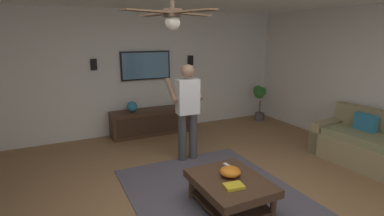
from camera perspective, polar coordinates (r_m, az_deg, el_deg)
The scene contains 16 objects.
ground_plane at distance 3.88m, azimuth 3.13°, elevation -18.71°, with size 8.47×8.47×0.00m, color olive.
wall_back_tv at distance 6.45m, azimuth -11.46°, elevation 6.65°, with size 0.10×7.25×2.62m, color silver.
area_rug at distance 4.03m, azimuth 5.61°, elevation -17.31°, with size 2.92×2.15×0.01m, color #514C56.
couch at distance 5.64m, azimuth 32.22°, elevation -6.64°, with size 1.95×0.97×0.87m.
coffee_table at distance 3.74m, azimuth 7.37°, elevation -14.88°, with size 1.00×0.80×0.40m.
media_console at distance 6.42m, azimuth -7.91°, elevation -2.67°, with size 0.45×1.70×0.55m.
tv at distance 6.42m, azimuth -8.95°, elevation 8.13°, with size 0.05×1.08×0.61m.
person_standing at distance 4.90m, azimuth -0.92°, elevation 0.24°, with size 0.56×0.56×1.64m.
potted_plant_short at distance 7.55m, azimuth 12.98°, elevation 2.32°, with size 0.37×0.34×0.87m.
bowl at distance 3.73m, azimuth 7.41°, elevation -12.13°, with size 0.26×0.26×0.12m, color orange.
remote_white at distance 4.00m, azimuth 6.93°, elevation -11.02°, with size 0.15×0.04×0.02m, color white.
book at distance 3.50m, azimuth 8.09°, elevation -14.76°, with size 0.22×0.16×0.04m, color gold.
vase_round at distance 6.19m, azimuth -11.59°, elevation 0.24°, with size 0.22×0.22×0.22m, color teal.
wall_speaker_left at distance 6.82m, azimuth -0.31°, elevation 9.22°, with size 0.06×0.12×0.22m, color black.
wall_speaker_right at distance 6.20m, azimuth -18.51°, elevation 8.00°, with size 0.06×0.12×0.22m, color black.
ceiling_fan at distance 3.22m, azimuth -3.80°, elevation 17.42°, with size 1.19×1.16×0.46m.
Camera 1 is at (-2.84, 1.61, 2.09)m, focal length 27.52 mm.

